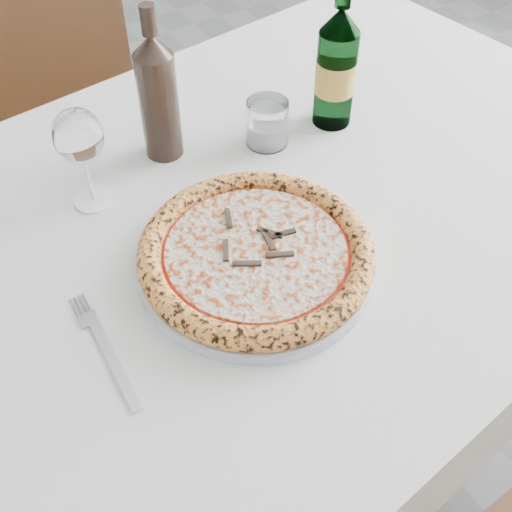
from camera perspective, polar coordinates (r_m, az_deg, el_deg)
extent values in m
cube|color=#5D5D5D|center=(1.57, -0.71, -20.14)|extent=(5.00, 6.00, 0.02)
cube|color=brown|center=(0.99, -3.13, 1.72)|extent=(1.61, 1.04, 0.04)
cube|color=white|center=(0.98, -3.19, 2.67)|extent=(1.68, 1.10, 0.01)
cube|color=white|center=(1.38, -13.03, 10.54)|extent=(1.58, 0.01, 0.22)
cube|color=white|center=(0.87, 14.03, -21.18)|extent=(1.58, 0.01, 0.22)
cylinder|color=brown|center=(1.79, 10.73, 8.99)|extent=(0.06, 0.06, 0.71)
cube|color=brown|center=(1.63, -16.93, 7.51)|extent=(0.55, 0.55, 0.04)
cube|color=brown|center=(1.67, -19.62, 18.31)|extent=(0.45, 0.15, 0.46)
cylinder|color=brown|center=(1.93, -10.41, 6.86)|extent=(0.04, 0.04, 0.43)
cylinder|color=brown|center=(1.65, -7.91, -1.33)|extent=(0.04, 0.04, 0.43)
cylinder|color=brown|center=(1.95, -21.62, 4.23)|extent=(0.04, 0.04, 0.43)
cylinder|color=brown|center=(1.67, -20.98, -4.32)|extent=(0.04, 0.04, 0.43)
cylinder|color=silver|center=(0.91, 0.00, -0.56)|extent=(0.34, 0.34, 0.01)
torus|color=silver|center=(0.91, 0.00, -0.35)|extent=(0.34, 0.34, 0.01)
cylinder|color=tan|center=(0.90, 0.00, 0.00)|extent=(0.32, 0.32, 0.01)
torus|color=orange|center=(0.90, 0.00, 0.35)|extent=(0.33, 0.33, 0.03)
cylinder|color=red|center=(0.90, 0.00, 0.35)|extent=(0.28, 0.28, 0.00)
cylinder|color=beige|center=(0.89, 0.00, 0.48)|extent=(0.26, 0.26, 0.00)
cube|color=#4D3927|center=(0.90, 1.73, 1.49)|extent=(0.04, 0.01, 0.00)
cube|color=#4D3927|center=(0.93, 0.32, 3.01)|extent=(0.03, 0.04, 0.00)
cube|color=#4D3927|center=(0.93, -3.21, 2.94)|extent=(0.02, 0.04, 0.00)
cube|color=#4D3927|center=(0.89, -2.46, 0.46)|extent=(0.04, 0.02, 0.00)
cube|color=#4D3927|center=(0.86, -2.03, -1.73)|extent=(0.04, 0.02, 0.00)
cube|color=#4D3927|center=(0.84, 1.83, -2.94)|extent=(0.02, 0.04, 0.00)
cube|color=#4D3927|center=(0.88, 2.73, 0.02)|extent=(0.03, 0.04, 0.00)
cube|color=#A4A5A5|center=(0.83, -12.38, -9.56)|extent=(0.02, 0.15, 0.00)
cube|color=#A4A5A5|center=(0.88, -14.78, -5.36)|extent=(0.03, 0.02, 0.00)
cylinder|color=#A4A5A5|center=(0.90, -16.02, -4.37)|extent=(0.00, 0.04, 0.00)
cylinder|color=#A4A5A5|center=(0.90, -15.65, -4.21)|extent=(0.00, 0.04, 0.00)
cylinder|color=#A4A5A5|center=(0.90, -15.29, -4.05)|extent=(0.00, 0.04, 0.00)
cylinder|color=#A4A5A5|center=(0.90, -14.92, -3.88)|extent=(0.00, 0.04, 0.00)
cylinder|color=white|center=(1.04, -14.21, 4.88)|extent=(0.06, 0.06, 0.00)
cylinder|color=white|center=(1.02, -14.66, 6.73)|extent=(0.01, 0.01, 0.08)
ellipsoid|color=white|center=(0.97, -15.52, 10.21)|extent=(0.07, 0.07, 0.09)
cylinder|color=white|center=(1.11, 1.00, 11.75)|extent=(0.07, 0.07, 0.08)
cylinder|color=white|center=(1.12, 0.99, 10.93)|extent=(0.06, 0.06, 0.04)
cylinder|color=#2F5E39|center=(1.14, 7.04, 15.35)|extent=(0.07, 0.07, 0.17)
cone|color=#2F5E39|center=(1.09, 7.57, 20.09)|extent=(0.07, 0.07, 0.04)
cylinder|color=yellow|center=(1.14, 7.06, 15.58)|extent=(0.07, 0.07, 0.06)
cylinder|color=black|center=(1.07, -8.58, 13.01)|extent=(0.06, 0.06, 0.18)
cone|color=black|center=(1.01, -9.27, 18.03)|extent=(0.06, 0.06, 0.03)
cylinder|color=black|center=(1.00, -9.55, 19.99)|extent=(0.02, 0.02, 0.05)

